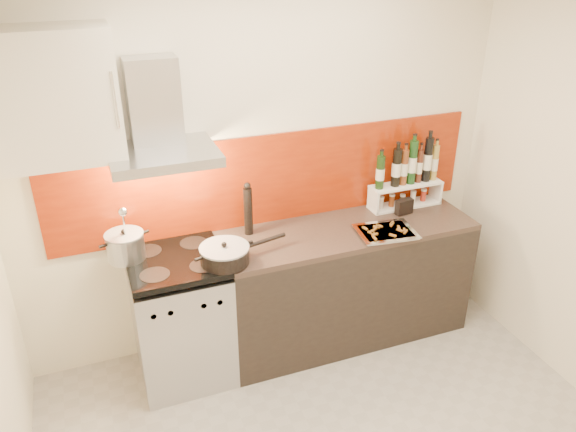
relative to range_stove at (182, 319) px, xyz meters
name	(u,v)px	position (x,y,z in m)	size (l,w,h in m)	color
back_wall	(264,168)	(0.70, 0.30, 0.86)	(3.40, 0.02, 2.60)	silver
backsplash	(272,179)	(0.75, 0.29, 0.78)	(3.00, 0.02, 0.64)	maroon
range_stove	(182,319)	(0.00, 0.00, 0.00)	(0.60, 0.60, 0.91)	#B7B7BA
counter	(345,282)	(1.20, 0.00, 0.01)	(1.80, 0.60, 0.90)	black
range_hood	(158,123)	(0.00, 0.14, 1.30)	(0.62, 0.50, 0.61)	#B7B7BA
upper_cabinet	(49,97)	(-0.55, 0.13, 1.51)	(0.70, 0.35, 0.72)	silver
stock_pot	(126,246)	(-0.28, 0.11, 0.56)	(0.24, 0.24, 0.21)	#B7B7BA
saute_pan	(226,254)	(0.29, -0.15, 0.52)	(0.59, 0.31, 0.14)	black
utensil_jar	(126,245)	(-0.28, 0.08, 0.58)	(0.08, 0.13, 0.40)	silver
pepper_mill	(248,209)	(0.53, 0.17, 0.64)	(0.06, 0.06, 0.38)	black
step_shelf	(408,176)	(1.76, 0.17, 0.70)	(0.56, 0.15, 0.51)	white
caddy_box	(404,207)	(1.67, 0.05, 0.52)	(0.13, 0.05, 0.11)	black
baking_tray	(386,232)	(1.40, -0.17, 0.47)	(0.42, 0.35, 0.03)	silver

